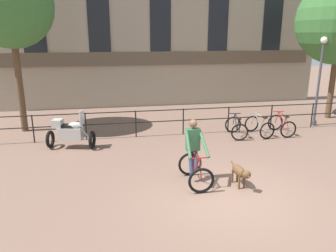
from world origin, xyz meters
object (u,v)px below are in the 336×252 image
object	(u,v)px
parked_bicycle_near_lamp	(236,128)
street_lamp	(319,77)
parked_motorcycle	(70,133)
parked_bicycle_mid_left	(259,126)
cyclist_with_bike	(194,155)
dog	(240,172)
parked_bicycle_mid_right	(282,125)

from	to	relation	value
parked_bicycle_near_lamp	street_lamp	distance (m)	4.46
parked_motorcycle	parked_bicycle_mid_left	world-z (taller)	parked_motorcycle
parked_motorcycle	cyclist_with_bike	bearing A→B (deg)	-120.75
dog	parked_motorcycle	xyz separation A→B (m)	(-4.64, 3.93, 0.15)
dog	parked_motorcycle	distance (m)	6.09
cyclist_with_bike	street_lamp	world-z (taller)	street_lamp
parked_bicycle_near_lamp	parked_bicycle_mid_right	size ratio (longest dim) A/B	1.06
dog	parked_bicycle_mid_right	distance (m)	5.39
parked_bicycle_mid_left	dog	bearing A→B (deg)	50.33
street_lamp	parked_bicycle_near_lamp	bearing A→B (deg)	-166.75
parked_bicycle_near_lamp	parked_bicycle_mid_left	xyz separation A→B (m)	(0.96, 0.00, -0.00)
cyclist_with_bike	dog	bearing A→B (deg)	-25.96
cyclist_with_bike	parked_bicycle_mid_left	world-z (taller)	cyclist_with_bike
parked_bicycle_near_lamp	parked_bicycle_mid_right	xyz separation A→B (m)	(1.91, -0.00, 0.00)
cyclist_with_bike	parked_motorcycle	distance (m)	4.92
dog	street_lamp	bearing A→B (deg)	37.89
parked_bicycle_mid_left	parked_motorcycle	bearing A→B (deg)	-6.80
dog	parked_bicycle_near_lamp	xyz separation A→B (m)	(1.55, 4.13, -0.05)
parked_motorcycle	parked_bicycle_near_lamp	world-z (taller)	parked_motorcycle
street_lamp	dog	bearing A→B (deg)	-137.50
dog	street_lamp	size ratio (longest dim) A/B	0.28
dog	parked_bicycle_mid_left	size ratio (longest dim) A/B	0.88
dog	parked_bicycle_mid_right	size ratio (longest dim) A/B	0.94
parked_motorcycle	parked_bicycle_near_lamp	xyz separation A→B (m)	(6.19, 0.20, -0.20)
parked_bicycle_mid_right	street_lamp	xyz separation A→B (m)	(2.07, 0.94, 1.77)
parked_bicycle_mid_right	parked_bicycle_near_lamp	bearing A→B (deg)	1.18
parked_motorcycle	parked_bicycle_near_lamp	size ratio (longest dim) A/B	1.43
dog	parked_motorcycle	world-z (taller)	parked_motorcycle
parked_bicycle_near_lamp	parked_bicycle_mid_right	bearing A→B (deg)	-172.11
parked_bicycle_near_lamp	street_lamp	bearing A→B (deg)	-158.86
parked_bicycle_mid_right	parked_motorcycle	bearing A→B (deg)	2.60
dog	parked_bicycle_near_lamp	distance (m)	4.42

